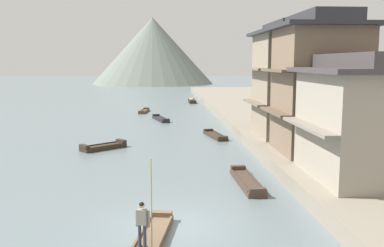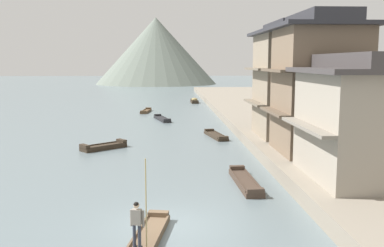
# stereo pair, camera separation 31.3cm
# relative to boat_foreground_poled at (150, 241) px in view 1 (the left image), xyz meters

# --- Properties ---
(ground_plane) EXTENTS (400.00, 400.00, 0.00)m
(ground_plane) POSITION_rel_boat_foreground_poled_xyz_m (0.66, 1.79, -0.13)
(ground_plane) COLOR slate
(riverbank_right) EXTENTS (18.00, 110.00, 0.82)m
(riverbank_right) POSITION_rel_boat_foreground_poled_xyz_m (15.86, 31.79, 0.28)
(riverbank_right) COLOR gray
(riverbank_right) RESTS_ON ground
(boat_foreground_poled) EXTENTS (1.77, 5.16, 0.41)m
(boat_foreground_poled) POSITION_rel_boat_foreground_poled_xyz_m (0.00, 0.00, 0.00)
(boat_foreground_poled) COLOR brown
(boat_foreground_poled) RESTS_ON ground
(boatman_person) EXTENTS (0.56, 0.33, 3.04)m
(boatman_person) POSITION_rel_boat_foreground_poled_xyz_m (-0.20, -1.30, 1.28)
(boatman_person) COLOR black
(boatman_person) RESTS_ON boat_foreground_poled
(boat_moored_nearest) EXTENTS (1.37, 4.34, 0.43)m
(boat_moored_nearest) POSITION_rel_boat_foreground_poled_xyz_m (-2.08, 42.69, 0.01)
(boat_moored_nearest) COLOR brown
(boat_moored_nearest) RESTS_ON ground
(boat_moored_second) EXTENTS (1.19, 3.74, 0.83)m
(boat_moored_second) POSITION_rel_boat_foreground_poled_xyz_m (5.14, 56.02, 0.18)
(boat_moored_second) COLOR #33281E
(boat_moored_second) RESTS_ON ground
(boat_moored_third) EXTENTS (1.77, 4.65, 0.42)m
(boat_moored_third) POSITION_rel_boat_foreground_poled_xyz_m (5.02, 22.78, 0.00)
(boat_moored_third) COLOR #33281E
(boat_moored_third) RESTS_ON ground
(boat_moored_far) EXTENTS (1.11, 5.10, 0.48)m
(boat_moored_far) POSITION_rel_boat_foreground_poled_xyz_m (4.95, 7.53, 0.02)
(boat_moored_far) COLOR #423328
(boat_moored_far) RESTS_ON ground
(boat_midriver_drifting) EXTENTS (2.08, 4.95, 0.45)m
(boat_midriver_drifting) POSITION_rel_boat_foreground_poled_xyz_m (0.16, 34.44, 0.02)
(boat_midriver_drifting) COLOR #232326
(boat_midriver_drifting) RESTS_ON ground
(boat_midriver_upstream) EXTENTS (3.41, 3.12, 0.55)m
(boat_midriver_upstream) POSITION_rel_boat_foreground_poled_xyz_m (-4.07, 17.90, 0.05)
(boat_midriver_upstream) COLOR #33281E
(boat_midriver_upstream) RESTS_ON ground
(house_waterfront_nearest) EXTENTS (6.24, 7.34, 6.14)m
(house_waterfront_nearest) POSITION_rel_boat_foreground_poled_xyz_m (10.41, 5.58, 3.69)
(house_waterfront_nearest) COLOR gray
(house_waterfront_nearest) RESTS_ON riverbank_right
(house_waterfront_second) EXTENTS (6.03, 6.18, 8.74)m
(house_waterfront_second) POSITION_rel_boat_foreground_poled_xyz_m (10.31, 12.04, 5.00)
(house_waterfront_second) COLOR #75604C
(house_waterfront_second) RESTS_ON riverbank_right
(house_waterfront_tall) EXTENTS (5.57, 6.49, 8.74)m
(house_waterfront_tall) POSITION_rel_boat_foreground_poled_xyz_m (10.08, 18.41, 5.00)
(house_waterfront_tall) COLOR gray
(house_waterfront_tall) RESTS_ON riverbank_right
(hill_far_west) EXTENTS (36.70, 36.70, 20.00)m
(hill_far_west) POSITION_rel_boat_foreground_poled_xyz_m (-2.67, 121.01, 9.87)
(hill_far_west) COLOR slate
(hill_far_west) RESTS_ON ground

